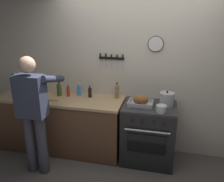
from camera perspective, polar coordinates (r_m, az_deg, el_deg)
wall_back at (r=3.59m, az=6.65°, el=4.80°), size 6.00×0.13×2.60m
counter_block at (r=3.88m, az=-12.71°, el=-7.74°), size 2.03×0.65×0.90m
stove at (r=3.54m, az=9.01°, el=-10.31°), size 0.76×0.67×0.90m
person_cook at (r=3.22m, az=-19.05°, el=-4.26°), size 0.51×0.63×1.66m
roasting_pan at (r=3.30m, az=7.14°, el=-2.48°), size 0.35×0.26×0.16m
stock_pot at (r=3.36m, az=13.47°, el=-1.97°), size 0.21×0.21×0.22m
saucepan at (r=3.13m, az=12.19°, el=-4.34°), size 0.15×0.15×0.10m
cutting_board at (r=3.72m, az=-15.03°, el=-1.53°), size 0.36×0.24×0.02m
bottle_soy_sauce at (r=3.62m, az=-5.51°, el=-0.35°), size 0.06×0.06×0.19m
bottle_hot_sauce at (r=3.71m, az=-10.84°, el=-0.12°), size 0.05×0.05×0.19m
bottle_dish_soap at (r=3.72m, az=-8.18°, el=0.16°), size 0.06×0.06×0.20m
bottle_vinegar at (r=3.55m, az=1.23°, el=-0.21°), size 0.07×0.07×0.25m
bottle_olive_oil at (r=3.71m, az=-12.98°, el=0.18°), size 0.07×0.07×0.26m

